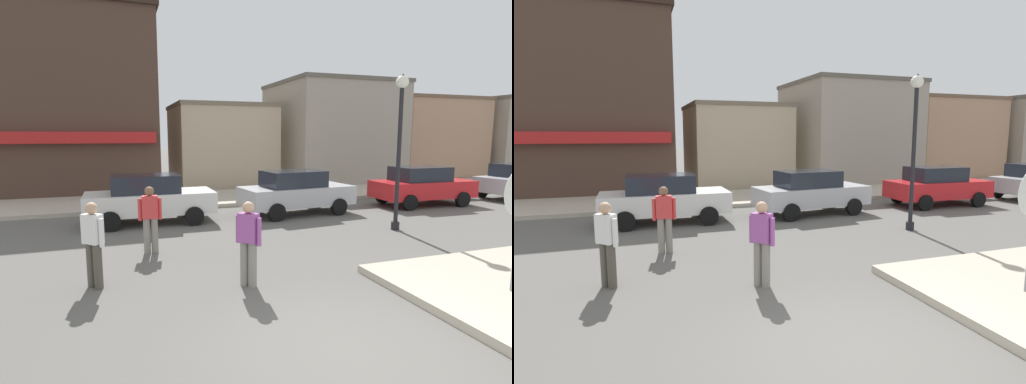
{
  "view_description": "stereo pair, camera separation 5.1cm",
  "coord_description": "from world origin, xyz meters",
  "views": [
    {
      "loc": [
        -2.78,
        -4.15,
        2.81
      ],
      "look_at": [
        0.25,
        4.5,
        1.5
      ],
      "focal_mm": 28.0,
      "sensor_mm": 36.0,
      "label": 1
    },
    {
      "loc": [
        -2.73,
        -4.16,
        2.81
      ],
      "look_at": [
        0.25,
        4.5,
        1.5
      ],
      "focal_mm": 28.0,
      "sensor_mm": 36.0,
      "label": 2
    }
  ],
  "objects": [
    {
      "name": "pedestrian_crossing_near",
      "position": [
        -3.25,
        3.53,
        0.87
      ],
      "size": [
        0.44,
        0.47,
        1.61
      ],
      "color": "#4C473D",
      "rests_on": "ground"
    },
    {
      "name": "building_storefront_left_near",
      "position": [
        2.86,
        18.22,
        2.24
      ],
      "size": [
        5.3,
        5.7,
        4.48
      ],
      "color": "tan",
      "rests_on": "ground"
    },
    {
      "name": "building_storefront_right_near",
      "position": [
        16.58,
        17.42,
        2.59
      ],
      "size": [
        6.37,
        5.13,
        5.18
      ],
      "color": "tan",
      "rests_on": "ground"
    },
    {
      "name": "parked_car_second",
      "position": [
        3.21,
        8.69,
        0.81
      ],
      "size": [
        4.14,
        2.16,
        1.56
      ],
      "color": "#B7B7BC",
      "rests_on": "ground"
    },
    {
      "name": "building_corner_shop",
      "position": [
        -5.16,
        19.29,
        4.35
      ],
      "size": [
        8.91,
        9.63,
        8.69
      ],
      "color": "#473328",
      "rests_on": "ground"
    },
    {
      "name": "parked_car_nearest",
      "position": [
        -1.84,
        8.9,
        0.81
      ],
      "size": [
        4.0,
        1.88,
        1.56
      ],
      "color": "white",
      "rests_on": "ground"
    },
    {
      "name": "pedestrian_kerb_side",
      "position": [
        -2.09,
        5.46,
        0.87
      ],
      "size": [
        0.55,
        0.23,
        1.61
      ],
      "color": "gray",
      "rests_on": "ground"
    },
    {
      "name": "building_storefront_right_far",
      "position": [
        23.67,
        17.19,
        2.64
      ],
      "size": [
        7.09,
        5.95,
        5.27
      ],
      "color": "#9E9384",
      "rests_on": "ground"
    },
    {
      "name": "lamp_post",
      "position": [
        5.01,
        5.5,
        2.96
      ],
      "size": [
        0.36,
        0.36,
        4.54
      ],
      "color": "black",
      "rests_on": "ground"
    },
    {
      "name": "parked_car_third",
      "position": [
        8.76,
        8.66,
        0.81
      ],
      "size": [
        4.05,
        1.96,
        1.56
      ],
      "color": "red",
      "rests_on": "ground"
    },
    {
      "name": "kerb_far",
      "position": [
        0.0,
        12.73,
        0.07
      ],
      "size": [
        80.0,
        4.0,
        0.15
      ],
      "primitive_type": "cube",
      "color": "#B7AD99",
      "rests_on": "ground"
    },
    {
      "name": "pedestrian_crossing_far",
      "position": [
        -0.54,
        2.67,
        0.87
      ],
      "size": [
        0.41,
        0.49,
        1.61
      ],
      "color": "gray",
      "rests_on": "ground"
    },
    {
      "name": "building_storefront_left_mid",
      "position": [
        9.59,
        17.41,
        2.95
      ],
      "size": [
        6.69,
        6.48,
        5.89
      ],
      "color": "#9E9384",
      "rests_on": "ground"
    },
    {
      "name": "ground_plane",
      "position": [
        0.0,
        0.0,
        0.0
      ],
      "size": [
        160.0,
        160.0,
        0.0
      ],
      "primitive_type": "plane",
      "color": "#5B5954"
    }
  ]
}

